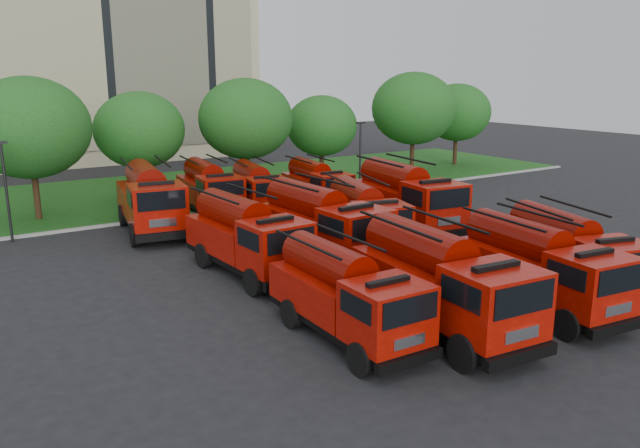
{
  "coord_description": "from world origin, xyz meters",
  "views": [
    {
      "loc": [
        -13.7,
        -16.86,
        8.43
      ],
      "look_at": [
        1.14,
        5.71,
        1.8
      ],
      "focal_mm": 35.0,
      "sensor_mm": 36.0,
      "label": 1
    }
  ],
  "objects_px": {
    "fire_truck_9": "(209,188)",
    "fire_truck_10": "(256,189)",
    "fire_truck_1": "(440,282)",
    "fire_truck_3": "(569,253)",
    "fire_truck_11": "(316,184)",
    "fire_truck_6": "(363,216)",
    "firefighter_1": "(596,336)",
    "firefighter_2": "(638,287)",
    "firefighter_4": "(362,311)",
    "fire_truck_7": "(406,197)",
    "fire_truck_5": "(321,225)",
    "firefighter_5": "(457,237)",
    "fire_truck_0": "(345,294)",
    "fire_truck_2": "(538,267)",
    "fire_truck_8": "(150,199)",
    "firefighter_3": "(620,282)",
    "fire_truck_4": "(246,236)"
  },
  "relations": [
    {
      "from": "fire_truck_3",
      "to": "fire_truck_6",
      "type": "relative_size",
      "value": 1.0
    },
    {
      "from": "firefighter_1",
      "to": "fire_truck_4",
      "type": "bearing_deg",
      "value": 124.89
    },
    {
      "from": "fire_truck_3",
      "to": "fire_truck_4",
      "type": "height_order",
      "value": "fire_truck_4"
    },
    {
      "from": "fire_truck_6",
      "to": "firefighter_3",
      "type": "bearing_deg",
      "value": -45.32
    },
    {
      "from": "fire_truck_6",
      "to": "firefighter_1",
      "type": "xyz_separation_m",
      "value": [
        -0.08,
        -12.77,
        -1.56
      ]
    },
    {
      "from": "fire_truck_0",
      "to": "fire_truck_8",
      "type": "height_order",
      "value": "fire_truck_8"
    },
    {
      "from": "fire_truck_7",
      "to": "firefighter_4",
      "type": "height_order",
      "value": "fire_truck_7"
    },
    {
      "from": "fire_truck_10",
      "to": "firefighter_4",
      "type": "height_order",
      "value": "fire_truck_10"
    },
    {
      "from": "fire_truck_3",
      "to": "fire_truck_10",
      "type": "height_order",
      "value": "fire_truck_3"
    },
    {
      "from": "fire_truck_1",
      "to": "fire_truck_8",
      "type": "bearing_deg",
      "value": 106.57
    },
    {
      "from": "fire_truck_1",
      "to": "fire_truck_2",
      "type": "distance_m",
      "value": 4.34
    },
    {
      "from": "fire_truck_1",
      "to": "firefighter_2",
      "type": "xyz_separation_m",
      "value": [
        9.77,
        -1.28,
        -1.71
      ]
    },
    {
      "from": "fire_truck_6",
      "to": "fire_truck_9",
      "type": "bearing_deg",
      "value": 123.25
    },
    {
      "from": "fire_truck_6",
      "to": "firefighter_4",
      "type": "xyz_separation_m",
      "value": [
        -5.17,
        -6.79,
        -1.56
      ]
    },
    {
      "from": "fire_truck_3",
      "to": "firefighter_1",
      "type": "relative_size",
      "value": 4.21
    },
    {
      "from": "fire_truck_2",
      "to": "fire_truck_3",
      "type": "relative_size",
      "value": 1.0
    },
    {
      "from": "fire_truck_0",
      "to": "firefighter_1",
      "type": "relative_size",
      "value": 3.88
    },
    {
      "from": "fire_truck_1",
      "to": "fire_truck_6",
      "type": "relative_size",
      "value": 1.07
    },
    {
      "from": "fire_truck_6",
      "to": "fire_truck_11",
      "type": "xyz_separation_m",
      "value": [
        3.16,
        9.12,
        -0.11
      ]
    },
    {
      "from": "fire_truck_5",
      "to": "firefighter_1",
      "type": "height_order",
      "value": "fire_truck_5"
    },
    {
      "from": "fire_truck_9",
      "to": "fire_truck_10",
      "type": "distance_m",
      "value": 2.83
    },
    {
      "from": "fire_truck_5",
      "to": "fire_truck_11",
      "type": "distance_m",
      "value": 11.85
    },
    {
      "from": "fire_truck_5",
      "to": "fire_truck_8",
      "type": "relative_size",
      "value": 0.95
    },
    {
      "from": "fire_truck_6",
      "to": "fire_truck_9",
      "type": "distance_m",
      "value": 11.4
    },
    {
      "from": "fire_truck_2",
      "to": "fire_truck_6",
      "type": "relative_size",
      "value": 1.0
    },
    {
      "from": "firefighter_2",
      "to": "firefighter_5",
      "type": "relative_size",
      "value": 0.94
    },
    {
      "from": "fire_truck_2",
      "to": "firefighter_2",
      "type": "relative_size",
      "value": 4.48
    },
    {
      "from": "fire_truck_6",
      "to": "firefighter_3",
      "type": "relative_size",
      "value": 4.29
    },
    {
      "from": "fire_truck_0",
      "to": "firefighter_3",
      "type": "xyz_separation_m",
      "value": [
        12.64,
        -1.75,
        -1.5
      ]
    },
    {
      "from": "firefighter_4",
      "to": "fire_truck_1",
      "type": "bearing_deg",
      "value": 164.41
    },
    {
      "from": "fire_truck_3",
      "to": "fire_truck_9",
      "type": "relative_size",
      "value": 1.01
    },
    {
      "from": "fire_truck_11",
      "to": "firefighter_1",
      "type": "distance_m",
      "value": 22.17
    },
    {
      "from": "fire_truck_2",
      "to": "fire_truck_11",
      "type": "distance_m",
      "value": 19.45
    },
    {
      "from": "firefighter_1",
      "to": "firefighter_2",
      "type": "bearing_deg",
      "value": 24.77
    },
    {
      "from": "fire_truck_8",
      "to": "fire_truck_6",
      "type": "bearing_deg",
      "value": -38.65
    },
    {
      "from": "fire_truck_0",
      "to": "firefighter_1",
      "type": "bearing_deg",
      "value": -30.48
    },
    {
      "from": "fire_truck_7",
      "to": "fire_truck_10",
      "type": "bearing_deg",
      "value": 128.2
    },
    {
      "from": "fire_truck_3",
      "to": "fire_truck_11",
      "type": "bearing_deg",
      "value": 104.78
    },
    {
      "from": "fire_truck_6",
      "to": "fire_truck_11",
      "type": "distance_m",
      "value": 9.65
    },
    {
      "from": "firefighter_3",
      "to": "firefighter_4",
      "type": "xyz_separation_m",
      "value": [
        -10.72,
        3.34,
        0.0
      ]
    },
    {
      "from": "fire_truck_4",
      "to": "firefighter_3",
      "type": "height_order",
      "value": "fire_truck_4"
    },
    {
      "from": "fire_truck_10",
      "to": "firefighter_2",
      "type": "bearing_deg",
      "value": -61.31
    },
    {
      "from": "fire_truck_1",
      "to": "firefighter_1",
      "type": "bearing_deg",
      "value": -32.79
    },
    {
      "from": "fire_truck_9",
      "to": "fire_truck_2",
      "type": "bearing_deg",
      "value": -73.5
    },
    {
      "from": "firefighter_2",
      "to": "firefighter_5",
      "type": "xyz_separation_m",
      "value": [
        -0.36,
        9.63,
        0.0
      ]
    },
    {
      "from": "fire_truck_6",
      "to": "firefighter_3",
      "type": "xyz_separation_m",
      "value": [
        5.55,
        -10.13,
        -1.56
      ]
    },
    {
      "from": "fire_truck_2",
      "to": "fire_truck_11",
      "type": "bearing_deg",
      "value": 88.09
    },
    {
      "from": "fire_truck_10",
      "to": "fire_truck_3",
      "type": "bearing_deg",
      "value": -68.2
    },
    {
      "from": "fire_truck_9",
      "to": "fire_truck_10",
      "type": "xyz_separation_m",
      "value": [
        2.5,
        -1.32,
        -0.08
      ]
    },
    {
      "from": "fire_truck_1",
      "to": "fire_truck_9",
      "type": "xyz_separation_m",
      "value": [
        0.75,
        20.47,
        -0.14
      ]
    }
  ]
}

